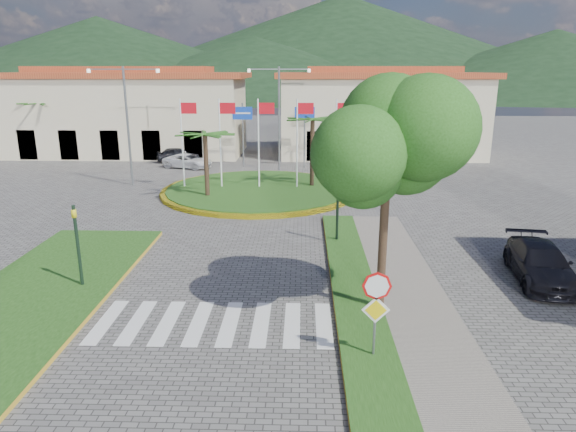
{
  "coord_description": "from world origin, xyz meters",
  "views": [
    {
      "loc": [
        2.9,
        -10.74,
        7.82
      ],
      "look_at": [
        2.34,
        8.0,
        2.44
      ],
      "focal_mm": 32.0,
      "sensor_mm": 36.0,
      "label": 1
    }
  ],
  "objects_px": {
    "stop_sign": "(376,302)",
    "white_van": "(188,161)",
    "roundabout_island": "(259,190)",
    "car_dark_a": "(178,154)",
    "car_side_right": "(540,263)",
    "deciduous_tree": "(387,158)",
    "car_dark_b": "(389,154)"
  },
  "relations": [
    {
      "from": "white_van",
      "to": "car_dark_a",
      "type": "height_order",
      "value": "car_dark_a"
    },
    {
      "from": "roundabout_island",
      "to": "deciduous_tree",
      "type": "xyz_separation_m",
      "value": [
        5.5,
        -17.0,
        5.01
      ]
    },
    {
      "from": "deciduous_tree",
      "to": "car_dark_a",
      "type": "height_order",
      "value": "deciduous_tree"
    },
    {
      "from": "car_dark_a",
      "to": "car_dark_b",
      "type": "relative_size",
      "value": 0.93
    },
    {
      "from": "stop_sign",
      "to": "deciduous_tree",
      "type": "bearing_deg",
      "value": 78.82
    },
    {
      "from": "car_dark_a",
      "to": "car_side_right",
      "type": "relative_size",
      "value": 0.79
    },
    {
      "from": "stop_sign",
      "to": "car_side_right",
      "type": "height_order",
      "value": "stop_sign"
    },
    {
      "from": "stop_sign",
      "to": "roundabout_island",
      "type": "bearing_deg",
      "value": 103.73
    },
    {
      "from": "car_side_right",
      "to": "roundabout_island",
      "type": "bearing_deg",
      "value": 138.21
    },
    {
      "from": "deciduous_tree",
      "to": "car_dark_b",
      "type": "relative_size",
      "value": 1.7
    },
    {
      "from": "roundabout_island",
      "to": "car_dark_a",
      "type": "relative_size",
      "value": 3.39
    },
    {
      "from": "white_van",
      "to": "deciduous_tree",
      "type": "bearing_deg",
      "value": -135.88
    },
    {
      "from": "white_van",
      "to": "car_side_right",
      "type": "height_order",
      "value": "car_side_right"
    },
    {
      "from": "roundabout_island",
      "to": "car_side_right",
      "type": "distance_m",
      "value": 18.56
    },
    {
      "from": "car_dark_b",
      "to": "stop_sign",
      "type": "bearing_deg",
      "value": 179.3
    },
    {
      "from": "white_van",
      "to": "car_dark_b",
      "type": "bearing_deg",
      "value": -59.04
    },
    {
      "from": "car_dark_a",
      "to": "car_side_right",
      "type": "xyz_separation_m",
      "value": [
        20.0,
        -25.63,
        0.05
      ]
    },
    {
      "from": "stop_sign",
      "to": "deciduous_tree",
      "type": "relative_size",
      "value": 0.39
    },
    {
      "from": "stop_sign",
      "to": "car_dark_a",
      "type": "height_order",
      "value": "stop_sign"
    },
    {
      "from": "white_van",
      "to": "car_side_right",
      "type": "xyz_separation_m",
      "value": [
        18.53,
        -22.7,
        0.12
      ]
    },
    {
      "from": "roundabout_island",
      "to": "car_dark_a",
      "type": "distance_m",
      "value": 14.01
    },
    {
      "from": "stop_sign",
      "to": "car_dark_a",
      "type": "distance_m",
      "value": 34.08
    },
    {
      "from": "deciduous_tree",
      "to": "stop_sign",
      "type": "bearing_deg",
      "value": -101.18
    },
    {
      "from": "car_side_right",
      "to": "white_van",
      "type": "bearing_deg",
      "value": 137.14
    },
    {
      "from": "roundabout_island",
      "to": "stop_sign",
      "type": "height_order",
      "value": "roundabout_island"
    },
    {
      "from": "deciduous_tree",
      "to": "car_side_right",
      "type": "height_order",
      "value": "deciduous_tree"
    },
    {
      "from": "car_dark_a",
      "to": "car_side_right",
      "type": "bearing_deg",
      "value": -163.56
    },
    {
      "from": "stop_sign",
      "to": "white_van",
      "type": "bearing_deg",
      "value": 111.79
    },
    {
      "from": "car_dark_a",
      "to": "car_side_right",
      "type": "height_order",
      "value": "car_side_right"
    },
    {
      "from": "deciduous_tree",
      "to": "white_van",
      "type": "distance_m",
      "value": 28.61
    },
    {
      "from": "deciduous_tree",
      "to": "car_side_right",
      "type": "bearing_deg",
      "value": 23.69
    },
    {
      "from": "car_dark_a",
      "to": "roundabout_island",
      "type": "bearing_deg",
      "value": -166.65
    }
  ]
}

